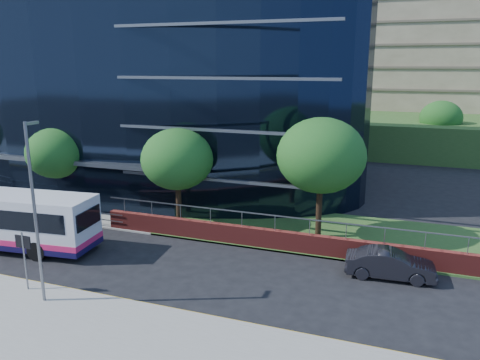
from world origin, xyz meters
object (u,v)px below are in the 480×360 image
at_px(tree_far_c, 177,159).
at_px(tree_far_b, 56,153).
at_px(street_sign, 24,249).
at_px(streetlight_east, 35,208).
at_px(parked_car, 390,264).
at_px(tree_dist_e, 441,118).
at_px(tree_far_d, 321,156).

bearing_deg(tree_far_c, tree_far_b, 177.14).
distance_m(street_sign, tree_far_b, 13.54).
distance_m(tree_far_b, streetlight_east, 14.74).
height_order(tree_far_c, parked_car, tree_far_c).
bearing_deg(parked_car, tree_dist_e, -9.99).
bearing_deg(parked_car, tree_far_b, 77.03).
bearing_deg(tree_far_b, streetlight_east, -52.37).
relative_size(tree_far_d, tree_dist_e, 1.14).
bearing_deg(street_sign, tree_dist_e, 64.88).
distance_m(tree_far_c, tree_dist_e, 35.36).
distance_m(street_sign, tree_dist_e, 45.99).
xyz_separation_m(tree_far_d, tree_dist_e, (8.00, 30.00, -0.65)).
relative_size(tree_far_b, tree_far_c, 0.93).
height_order(tree_far_c, tree_far_d, tree_far_d).
bearing_deg(street_sign, parked_car, 24.91).
xyz_separation_m(street_sign, streetlight_east, (1.50, -0.59, 2.29)).
bearing_deg(tree_far_b, tree_far_d, 1.51).
relative_size(tree_dist_e, parked_car, 1.49).
bearing_deg(parked_car, street_sign, 110.91).
bearing_deg(tree_far_c, tree_dist_e, 61.26).
relative_size(street_sign, tree_far_b, 0.46).
xyz_separation_m(tree_far_c, parked_car, (13.41, -3.20, -3.81)).
distance_m(tree_dist_e, streetlight_east, 45.85).
height_order(tree_far_b, tree_dist_e, tree_dist_e).
distance_m(tree_dist_e, parked_car, 34.59).
bearing_deg(streetlight_east, tree_far_c, 84.89).
relative_size(street_sign, tree_far_c, 0.43).
xyz_separation_m(tree_far_c, tree_dist_e, (17.00, 31.00, 0.00)).
xyz_separation_m(street_sign, tree_far_b, (-7.50, 11.09, 2.06)).
height_order(streetlight_east, parked_car, streetlight_east).
xyz_separation_m(street_sign, parked_car, (15.91, 7.39, -1.43)).
bearing_deg(tree_far_d, tree_far_c, -173.66).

